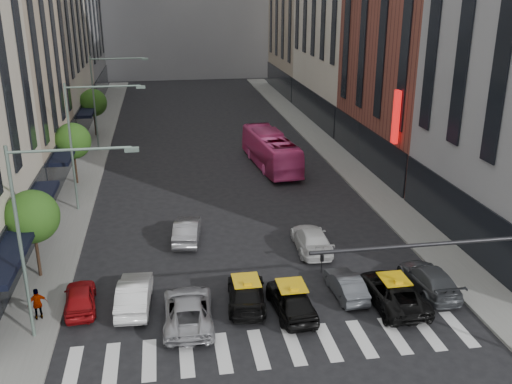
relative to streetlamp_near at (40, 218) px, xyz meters
name	(u,v)px	position (x,y,z in m)	size (l,w,h in m)	color
ground	(288,368)	(10.04, -4.00, -5.90)	(160.00, 160.00, 0.00)	black
sidewalk_left	(87,169)	(-1.46, 26.00, -5.83)	(3.00, 96.00, 0.15)	slate
sidewalk_right	(338,157)	(21.54, 26.00, -5.83)	(3.00, 96.00, 0.15)	slate
building_right_b	(420,15)	(27.04, 23.00, 7.10)	(8.00, 18.00, 26.00)	brown
tree_near	(32,217)	(-1.76, 6.00, -2.25)	(2.88, 2.88, 4.95)	black
tree_mid	(73,141)	(-1.76, 22.00, -2.25)	(2.88, 2.88, 4.95)	black
tree_far	(93,103)	(-1.76, 38.00, -2.25)	(2.88, 2.88, 4.95)	black
streetlamp_near	(40,218)	(0.00, 0.00, 0.00)	(5.38, 0.25, 9.00)	gray
streetlamp_mid	(84,130)	(0.00, 16.00, 0.00)	(5.38, 0.25, 9.00)	gray
streetlamp_far	(103,91)	(0.00, 32.00, 0.00)	(5.38, 0.25, 9.00)	gray
traffic_signal	(482,270)	(17.74, -5.00, -1.43)	(10.10, 0.20, 6.00)	black
liberty_sign	(396,117)	(22.64, 16.00, 0.10)	(0.30, 0.70, 4.00)	red
car_red	(80,298)	(0.84, 2.27, -5.26)	(1.51, 3.75, 1.28)	maroon
car_white_front	(134,294)	(3.51, 2.04, -5.17)	(1.56, 4.47, 1.47)	silver
car_silver	(188,310)	(6.09, 0.15, -5.20)	(2.33, 5.05, 1.40)	#A2A3A8
taxi_left	(246,292)	(9.07, 1.37, -5.24)	(1.86, 4.58, 1.33)	black
taxi_center	(291,299)	(11.14, 0.19, -5.16)	(1.77, 4.39, 1.50)	black
car_grey_mid	(346,285)	(14.32, 1.40, -5.29)	(1.30, 3.73, 1.23)	#46494F
taxi_right	(393,292)	(16.39, 0.15, -5.20)	(2.35, 5.10, 1.42)	black
car_grey_curb	(429,279)	(18.78, 1.14, -5.21)	(1.94, 4.76, 1.38)	#3E4145
car_row2_left	(187,230)	(6.52, 9.62, -5.18)	(1.53, 4.38, 1.44)	gray
car_row2_right	(311,239)	(13.94, 7.01, -5.20)	(1.97, 4.86, 1.41)	silver
bus	(271,150)	(14.69, 24.19, -4.37)	(2.57, 11.00, 3.06)	#E5438D
pedestrian_far	(38,304)	(-0.98, 1.44, -4.95)	(0.94, 0.39, 1.60)	gray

